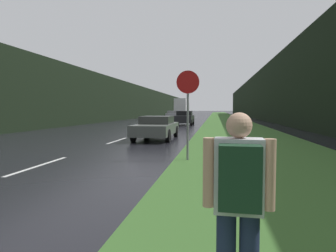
{
  "coord_description": "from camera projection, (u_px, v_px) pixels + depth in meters",
  "views": [
    {
      "loc": [
        5.06,
        0.69,
        1.64
      ],
      "look_at": [
        2.78,
        15.09,
        0.82
      ],
      "focal_mm": 32.0,
      "sensor_mm": 36.0,
      "label": 1
    }
  ],
  "objects": [
    {
      "name": "grass_verge",
      "position": [
        229.0,
        122.0,
        38.59
      ],
      "size": [
        6.0,
        240.0,
        0.02
      ],
      "primitive_type": "cube",
      "color": "#386028",
      "rests_on": "ground_plane"
    },
    {
      "name": "lane_stripe_b",
      "position": [
        39.0,
        166.0,
        8.7
      ],
      "size": [
        0.12,
        3.0,
        0.01
      ],
      "primitive_type": "cube",
      "color": "silver",
      "rests_on": "ground_plane"
    },
    {
      "name": "lane_stripe_c",
      "position": [
        117.0,
        141.0,
        15.61
      ],
      "size": [
        0.12,
        3.0,
        0.01
      ],
      "primitive_type": "cube",
      "color": "silver",
      "rests_on": "ground_plane"
    },
    {
      "name": "lane_stripe_d",
      "position": [
        147.0,
        131.0,
        22.51
      ],
      "size": [
        0.12,
        3.0,
        0.01
      ],
      "primitive_type": "cube",
      "color": "silver",
      "rests_on": "ground_plane"
    },
    {
      "name": "lane_stripe_e",
      "position": [
        163.0,
        126.0,
        29.41
      ],
      "size": [
        0.12,
        3.0,
        0.01
      ],
      "primitive_type": "cube",
      "color": "silver",
      "rests_on": "ground_plane"
    },
    {
      "name": "treeline_far_side",
      "position": [
        127.0,
        101.0,
        50.86
      ],
      "size": [
        2.0,
        140.0,
        5.97
      ],
      "primitive_type": "cube",
      "color": "black",
      "rests_on": "ground_plane"
    },
    {
      "name": "treeline_near_side",
      "position": [
        265.0,
        95.0,
        47.3
      ],
      "size": [
        2.0,
        140.0,
        7.71
      ],
      "primitive_type": "cube",
      "color": "black",
      "rests_on": "ground_plane"
    },
    {
      "name": "stop_sign",
      "position": [
        188.0,
        105.0,
        9.49
      ],
      "size": [
        0.73,
        0.07,
        2.86
      ],
      "color": "slate",
      "rests_on": "ground_plane"
    },
    {
      "name": "hitchhiker_with_backpack",
      "position": [
        238.0,
        200.0,
        2.34
      ],
      "size": [
        0.56,
        0.41,
        1.62
      ],
      "rotation": [
        0.0,
        0.0,
        -0.04
      ],
      "color": "#1E2847",
      "rests_on": "ground_plane"
    },
    {
      "name": "car_passing_near",
      "position": [
        156.0,
        127.0,
        16.38
      ],
      "size": [
        1.97,
        4.77,
        1.26
      ],
      "rotation": [
        0.0,
        0.0,
        3.14
      ],
      "color": "#4C514C",
      "rests_on": "ground_plane"
    },
    {
      "name": "car_passing_far",
      "position": [
        184.0,
        118.0,
        31.06
      ],
      "size": [
        1.86,
        4.54,
        1.46
      ],
      "rotation": [
        0.0,
        0.0,
        3.14
      ],
      "color": "black",
      "rests_on": "ground_plane"
    },
    {
      "name": "car_oncoming",
      "position": [
        173.0,
        115.0,
        49.6
      ],
      "size": [
        1.97,
        4.42,
        1.38
      ],
      "color": "#9E9EA3",
      "rests_on": "ground_plane"
    },
    {
      "name": "delivery_truck",
      "position": [
        182.0,
        108.0,
        62.72
      ],
      "size": [
        2.53,
        8.77,
        3.78
      ],
      "color": "gray",
      "rests_on": "ground_plane"
    }
  ]
}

